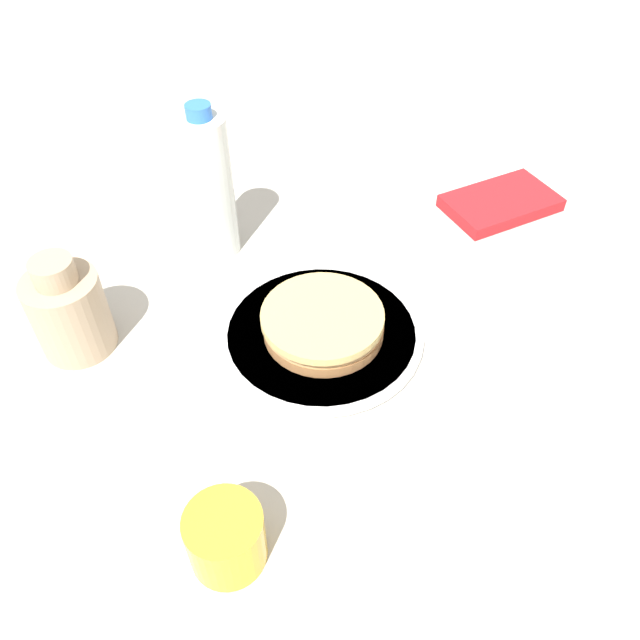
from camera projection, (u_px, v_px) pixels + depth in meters
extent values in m
plane|color=#BCB7AD|center=(315.00, 333.00, 0.79)|extent=(4.00, 4.00, 0.00)
cylinder|color=white|center=(320.00, 335.00, 0.78)|extent=(0.23, 0.23, 0.01)
cylinder|color=white|center=(320.00, 334.00, 0.78)|extent=(0.26, 0.26, 0.01)
cylinder|color=#B27846|center=(324.00, 328.00, 0.77)|extent=(0.15, 0.15, 0.02)
cylinder|color=#E0AA6D|center=(325.00, 317.00, 0.76)|extent=(0.15, 0.15, 0.01)
cylinder|color=tan|center=(322.00, 316.00, 0.74)|extent=(0.15, 0.15, 0.01)
cylinder|color=yellow|center=(226.00, 538.00, 0.56)|extent=(0.07, 0.07, 0.07)
cylinder|color=tan|center=(70.00, 314.00, 0.74)|extent=(0.09, 0.09, 0.10)
cylinder|color=tan|center=(53.00, 272.00, 0.69)|extent=(0.05, 0.05, 0.03)
cylinder|color=silver|center=(210.00, 189.00, 0.84)|extent=(0.06, 0.06, 0.20)
cylinder|color=blue|center=(198.00, 111.00, 0.76)|extent=(0.03, 0.03, 0.02)
cube|color=red|center=(501.00, 203.00, 0.97)|extent=(0.20, 0.16, 0.02)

